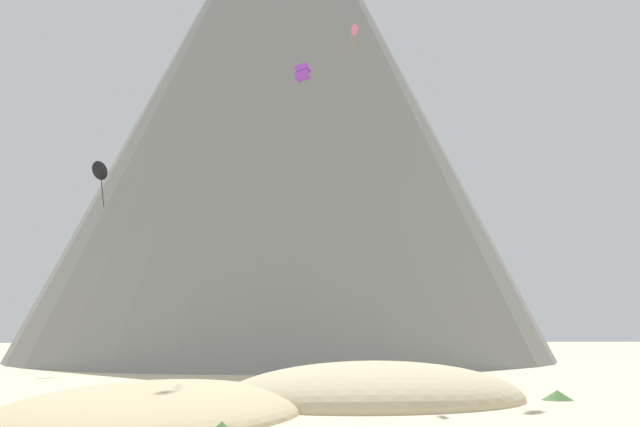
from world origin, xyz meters
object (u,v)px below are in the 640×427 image
(kite_black_mid, at_px, (101,170))
(kite_rainbow_high, at_px, (355,31))
(kite_violet_high, at_px, (303,72))
(bush_ridge_crest, at_px, (159,392))
(bush_mid_center, at_px, (557,395))
(rock_massif, at_px, (290,107))

(kite_black_mid, distance_m, kite_rainbow_high, 32.08)
(kite_violet_high, bearing_deg, bush_ridge_crest, -2.61)
(kite_rainbow_high, xyz_separation_m, kite_violet_high, (-6.73, -10.51, -8.52))
(kite_black_mid, height_order, kite_rainbow_high, kite_rainbow_high)
(bush_ridge_crest, bearing_deg, kite_violet_high, 69.96)
(bush_mid_center, relative_size, kite_violet_high, 0.97)
(bush_ridge_crest, height_order, kite_black_mid, kite_black_mid)
(kite_black_mid, distance_m, kite_violet_high, 22.65)
(bush_ridge_crest, xyz_separation_m, kite_rainbow_high, (17.03, 38.72, 36.69))
(rock_massif, relative_size, kite_black_mid, 17.01)
(kite_black_mid, bearing_deg, kite_rainbow_high, -40.67)
(rock_massif, xyz_separation_m, kite_rainbow_high, (6.13, -16.76, 4.19))
(kite_black_mid, height_order, kite_violet_high, kite_violet_high)
(rock_massif, relative_size, kite_rainbow_high, 26.72)
(bush_ridge_crest, bearing_deg, kite_rainbow_high, 66.26)
(rock_massif, distance_m, kite_black_mid, 32.20)
(kite_black_mid, xyz_separation_m, kite_rainbow_high, (26.61, 4.27, 17.41))
(kite_rainbow_high, bearing_deg, bush_ridge_crest, -119.12)
(kite_black_mid, relative_size, kite_violet_high, 2.63)
(bush_ridge_crest, distance_m, rock_massif, 65.22)
(bush_mid_center, xyz_separation_m, bush_ridge_crest, (-21.92, 2.66, 0.15))
(bush_mid_center, xyz_separation_m, kite_violet_high, (-11.63, 30.87, 28.32))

